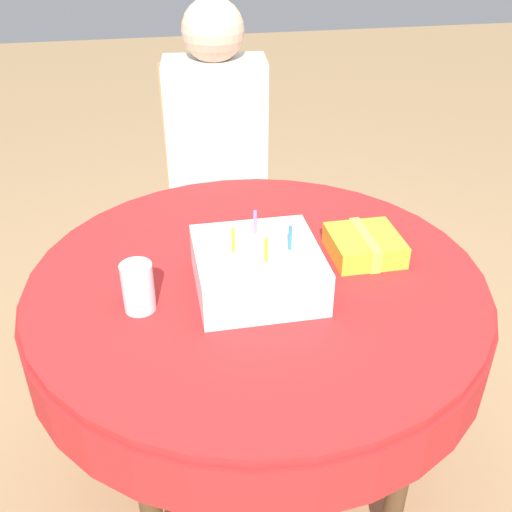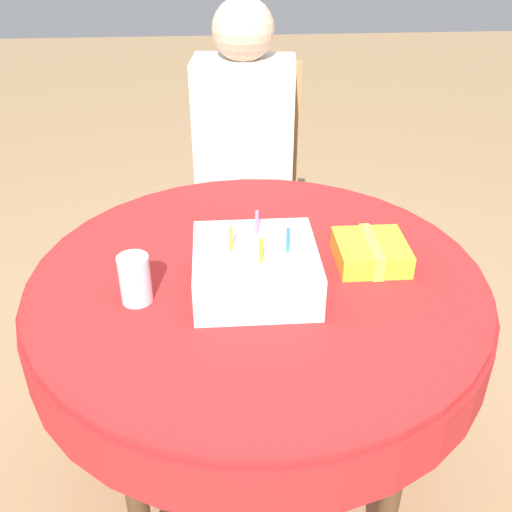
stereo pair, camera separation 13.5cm
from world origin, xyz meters
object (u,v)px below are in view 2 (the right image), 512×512
(chair, at_px, (246,192))
(gift_box, at_px, (371,252))
(drinking_glass, at_px, (135,279))
(birthday_cake, at_px, (255,269))
(person, at_px, (244,151))

(chair, height_order, gift_box, chair)
(chair, distance_m, drinking_glass, 1.02)
(birthday_cake, bearing_deg, gift_box, 17.69)
(drinking_glass, xyz_separation_m, gift_box, (0.55, 0.12, -0.03))
(drinking_glass, bearing_deg, gift_box, 12.29)
(chair, distance_m, birthday_cake, 0.95)
(chair, relative_size, gift_box, 5.59)
(chair, relative_size, person, 0.80)
(person, height_order, drinking_glass, person)
(birthday_cake, distance_m, drinking_glass, 0.26)
(chair, bearing_deg, drinking_glass, -101.02)
(chair, bearing_deg, person, -90.00)
(chair, bearing_deg, gift_box, -66.58)
(birthday_cake, bearing_deg, person, 88.74)
(person, bearing_deg, chair, 90.00)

